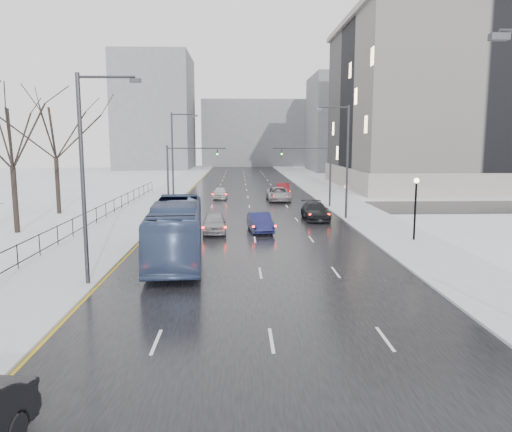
{
  "coord_description": "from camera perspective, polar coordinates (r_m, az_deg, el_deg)",
  "views": [
    {
      "loc": [
        -1.11,
        -3.51,
        6.92
      ],
      "look_at": [
        -0.1,
        25.84,
        2.5
      ],
      "focal_mm": 35.0,
      "sensor_mm": 36.0,
      "label": 1
    }
  ],
  "objects": [
    {
      "name": "bldg_far_center",
      "position": [
        143.62,
        0.06,
        9.39
      ],
      "size": [
        30.0,
        18.0,
        18.0
      ],
      "primitive_type": "cube",
      "color": "slate",
      "rests_on": "ground"
    },
    {
      "name": "civic_building",
      "position": [
        83.81,
        23.99,
        10.77
      ],
      "size": [
        41.0,
        31.0,
        24.8
      ],
      "color": "gray",
      "rests_on": "ground"
    },
    {
      "name": "iron_fence",
      "position": [
        36.07,
        -21.21,
        -1.62
      ],
      "size": [
        0.06,
        70.0,
        1.3
      ],
      "color": "black",
      "rests_on": "sidewalk_left"
    },
    {
      "name": "sedan_right_distant",
      "position": [
        63.76,
        3.08,
        3.06
      ],
      "size": [
        2.02,
        4.85,
        1.56
      ],
      "primitive_type": "imported",
      "rotation": [
        0.0,
        0.0,
        -0.08
      ],
      "color": "maroon",
      "rests_on": "road"
    },
    {
      "name": "cross_road",
      "position": [
        51.99,
        -0.74,
        0.93
      ],
      "size": [
        130.0,
        10.0,
        0.04
      ],
      "primitive_type": "cube",
      "color": "black",
      "rests_on": "ground"
    },
    {
      "name": "bldg_far_left",
      "position": [
        130.39,
        -11.43,
        11.51
      ],
      "size": [
        18.0,
        22.0,
        28.0
      ],
      "primitive_type": "cube",
      "color": "slate",
      "rests_on": "ground"
    },
    {
      "name": "tree_park_d",
      "position": [
        41.64,
        -25.59,
        -1.86
      ],
      "size": [
        8.75,
        8.75,
        12.5
      ],
      "primitive_type": null,
      "color": "black",
      "rests_on": "ground"
    },
    {
      "name": "sedan_center_near",
      "position": [
        37.97,
        -4.79,
        -0.77
      ],
      "size": [
        1.97,
        4.47,
        1.5
      ],
      "primitive_type": "imported",
      "rotation": [
        0.0,
        0.0,
        0.05
      ],
      "color": "gray",
      "rests_on": "road"
    },
    {
      "name": "mast_signal_left",
      "position": [
        51.96,
        -8.89,
        5.35
      ],
      "size": [
        6.1,
        0.33,
        6.5
      ],
      "color": "#2D2D33",
      "rests_on": "ground"
    },
    {
      "name": "streetlight_l_far",
      "position": [
        55.98,
        -9.29,
        7.12
      ],
      "size": [
        2.95,
        0.25,
        10.0
      ],
      "color": "#2D2D33",
      "rests_on": "ground"
    },
    {
      "name": "lamppost_r_mid",
      "position": [
        35.86,
        17.78,
        1.78
      ],
      "size": [
        0.36,
        0.36,
        4.28
      ],
      "color": "black",
      "rests_on": "sidewalk_right"
    },
    {
      "name": "sedan_right_cross",
      "position": [
        58.17,
        2.58,
        2.53
      ],
      "size": [
        2.72,
        5.67,
        1.56
      ],
      "primitive_type": "imported",
      "rotation": [
        0.0,
        0.0,
        0.02
      ],
      "color": "gray",
      "rests_on": "road"
    },
    {
      "name": "streetlight_l_near",
      "position": [
        24.58,
        -18.73,
        5.07
      ],
      "size": [
        2.95,
        0.25,
        10.0
      ],
      "color": "#2D2D33",
      "rests_on": "ground"
    },
    {
      "name": "mast_signal_right",
      "position": [
        52.27,
        7.34,
        5.4
      ],
      "size": [
        6.1,
        0.33,
        6.5
      ],
      "color": "#2D2D33",
      "rests_on": "ground"
    },
    {
      "name": "sedan_right_far",
      "position": [
        44.42,
        6.79,
        0.57
      ],
      "size": [
        2.19,
        5.21,
        1.5
      ],
      "primitive_type": "imported",
      "rotation": [
        0.0,
        0.0,
        0.02
      ],
      "color": "black",
      "rests_on": "road"
    },
    {
      "name": "road",
      "position": [
        63.9,
        -0.97,
        2.36
      ],
      "size": [
        16.0,
        150.0,
        0.04
      ],
      "primitive_type": "cube",
      "color": "black",
      "rests_on": "ground"
    },
    {
      "name": "sidewalk_left",
      "position": [
        64.57,
        -10.34,
        2.34
      ],
      "size": [
        5.0,
        150.0,
        0.16
      ],
      "primitive_type": "cube",
      "color": "silver",
      "rests_on": "ground"
    },
    {
      "name": "sedan_center_far",
      "position": [
        60.39,
        -4.11,
        2.67
      ],
      "size": [
        1.71,
        4.15,
        1.41
      ],
      "primitive_type": "imported",
      "rotation": [
        0.0,
        0.0,
        -0.01
      ],
      "color": "silver",
      "rests_on": "road"
    },
    {
      "name": "bus",
      "position": [
        29.63,
        -9.11,
        -1.62
      ],
      "size": [
        3.74,
        12.39,
        3.4
      ],
      "primitive_type": "imported",
      "rotation": [
        0.0,
        0.0,
        0.07
      ],
      "color": "#3B4C73",
      "rests_on": "road"
    },
    {
      "name": "streetlight_r_mid",
      "position": [
        44.51,
        10.12,
        6.75
      ],
      "size": [
        2.95,
        0.25,
        10.0
      ],
      "color": "#2D2D33",
      "rests_on": "ground"
    },
    {
      "name": "sidewalk_right",
      "position": [
        64.93,
        8.34,
        2.42
      ],
      "size": [
        5.0,
        150.0,
        0.16
      ],
      "primitive_type": "cube",
      "color": "silver",
      "rests_on": "ground"
    },
    {
      "name": "sedan_right_near",
      "position": [
        38.18,
        0.46,
        -0.72
      ],
      "size": [
        2.03,
        4.56,
        1.45
      ],
      "primitive_type": "imported",
      "rotation": [
        0.0,
        0.0,
        0.11
      ],
      "color": "#181B49",
      "rests_on": "road"
    },
    {
      "name": "park_strip",
      "position": [
        66.62,
        -18.45,
        2.21
      ],
      "size": [
        14.0,
        150.0,
        0.12
      ],
      "primitive_type": "cube",
      "color": "white",
      "rests_on": "ground"
    },
    {
      "name": "no_uturn_sign",
      "position": [
        48.84,
        10.23,
        3.0
      ],
      "size": [
        0.6,
        0.06,
        2.7
      ],
      "color": "#2D2D33",
      "rests_on": "sidewalk_right"
    },
    {
      "name": "tree_park_e",
      "position": [
        50.97,
        -21.55,
        0.15
      ],
      "size": [
        9.45,
        9.45,
        13.5
      ],
      "primitive_type": null,
      "color": "black",
      "rests_on": "ground"
    },
    {
      "name": "bldg_far_right",
      "position": [
        122.1,
        12.01,
        10.29
      ],
      "size": [
        24.0,
        20.0,
        22.0
      ],
      "primitive_type": "cube",
      "color": "slate",
      "rests_on": "ground"
    }
  ]
}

